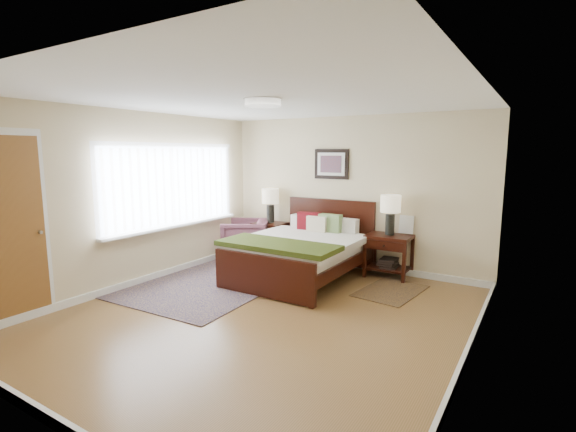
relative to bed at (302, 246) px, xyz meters
The scene contains 18 objects.
floor 1.61m from the bed, 76.73° to the right, with size 5.00×5.00×0.00m, color brown.
back_wall 1.30m from the bed, 70.91° to the left, with size 4.50×0.04×2.50m, color beige.
front_wall 4.07m from the bed, 84.97° to the right, with size 4.50×0.04×2.50m, color beige.
left_wall 2.52m from the bed, 141.95° to the right, with size 0.04×5.00×2.50m, color beige.
right_wall 3.08m from the bed, 29.75° to the right, with size 0.04×5.00×2.50m, color beige.
ceiling 2.51m from the bed, 76.73° to the right, with size 4.50×5.00×0.02m, color white.
window 2.18m from the bed, 156.92° to the right, with size 0.11×2.72×1.32m.
door 3.78m from the bed, 120.15° to the right, with size 0.06×1.00×2.18m.
ceil_fixture 2.48m from the bed, 76.73° to the right, with size 0.44×0.44×0.08m.
bed is the anchor object (origin of this frame).
wall_art 1.56m from the bed, 89.96° to the left, with size 0.62×0.05×0.50m.
nightstand_left 1.34m from the bed, 145.39° to the left, with size 0.55×0.50×0.66m.
nightstand_right 1.35m from the bed, 34.85° to the left, with size 0.67×0.50×0.66m.
lamp_left 1.47m from the bed, 144.63° to the left, with size 0.30×0.30×0.61m.
lamp_right 1.47m from the bed, 35.34° to the left, with size 0.30×0.30×0.61m.
armchair 1.54m from the bed, 161.08° to the left, with size 0.78×0.80×0.73m, color brown.
rug_persian 1.43m from the bed, 138.35° to the right, with size 1.86×2.62×0.01m, color #0F0C3E.
rug_navy 1.46m from the bed, ahead, with size 0.72×1.07×0.01m, color black.
Camera 1 is at (2.74, -3.88, 1.92)m, focal length 26.00 mm.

